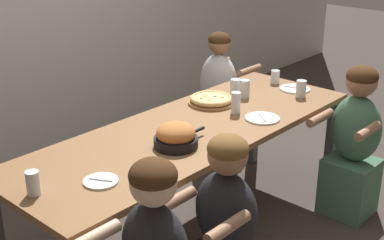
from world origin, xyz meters
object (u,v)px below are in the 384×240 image
Objects in this scene: skillet_bowl at (176,136)px; empty_plate_a at (101,181)px; drinking_glass_c at (301,89)px; diner_near_right at (353,147)px; empty_plate_b at (262,118)px; empty_plate_c at (295,89)px; drinking_glass_a at (33,184)px; pizza_board_main at (211,100)px; drinking_glass_d at (236,104)px; diner_near_midleft at (225,238)px; diner_far_right at (219,103)px; drinking_glass_f at (235,88)px; drinking_glass_e at (275,78)px; drinking_glass_b at (245,90)px.

empty_plate_a is at bearing -178.10° from skillet_bowl.
diner_near_right is (0.01, -0.45, -0.33)m from drinking_glass_c.
empty_plate_b and empty_plate_c have the same top height.
empty_plate_b is at bearing -175.02° from drinking_glass_c.
drinking_glass_a is (-2.23, 0.08, 0.05)m from empty_plate_c.
empty_plate_c is at bearing -22.02° from pizza_board_main.
skillet_bowl and drinking_glass_d have the same top height.
diner_near_midleft is 0.95× the size of diner_far_right.
diner_far_right is at bearing 22.52° from empty_plate_a.
diner_near_midleft is 2.00m from diner_far_right.
diner_near_right is at bearing -22.67° from skillet_bowl.
drinking_glass_f is 1.47m from diner_near_midleft.
drinking_glass_e is at bearing -9.56° from drinking_glass_f.
skillet_bowl is (-0.69, -0.32, 0.03)m from pizza_board_main.
drinking_glass_f is 0.10× the size of diner_far_right.
empty_plate_c is 0.48m from drinking_glass_f.
skillet_bowl is 0.66m from diner_near_midleft.
empty_plate_b is 0.21m from drinking_glass_d.
empty_plate_b is 0.20× the size of diner_far_right.
drinking_glass_c is at bearing 4.98° from empty_plate_b.
diner_near_right reaches higher than pizza_board_main.
pizza_board_main is 0.44m from empty_plate_b.
skillet_bowl is at bearing -166.81° from drinking_glass_b.
drinking_glass_f is (1.84, 0.20, -0.01)m from drinking_glass_a.
skillet_bowl is at bearing -169.87° from drinking_glass_e.
diner_near_right reaches higher than empty_plate_c.
diner_far_right is at bearing 54.26° from empty_plate_b.
drinking_glass_e is at bearing 6.29° from diner_far_right.
drinking_glass_c is (1.24, -0.08, -0.01)m from skillet_bowl.
drinking_glass_d is at bearing -54.74° from diner_near_midleft.
drinking_glass_b reaches higher than drinking_glass_c.
skillet_bowl reaches higher than drinking_glass_b.
diner_near_midleft is 1.44m from diner_near_right.
empty_plate_c is 1.86× the size of drinking_glass_a.
diner_near_right is at bearing -100.68° from empty_plate_c.
drinking_glass_c is at bearing 1.33° from diner_near_right.
pizza_board_main is 1.26m from diner_near_midleft.
empty_plate_b is at bearing -35.74° from diner_far_right.
drinking_glass_c is 1.54m from diner_near_midleft.
empty_plate_b is (1.26, -0.11, -0.00)m from empty_plate_a.
diner_far_right reaches higher than skillet_bowl.
empty_plate_a is at bearing -178.12° from empty_plate_c.
drinking_glass_b is 0.12× the size of diner_far_right.
empty_plate_a is 1.58m from drinking_glass_f.
empty_plate_b is at bearing -165.82° from empty_plate_c.
empty_plate_a is at bearing 178.18° from drinking_glass_c.
drinking_glass_b is (1.83, 0.10, -0.00)m from drinking_glass_a.
diner_near_right is at bearing -88.67° from drinking_glass_c.
drinking_glass_b is at bearing 133.12° from drinking_glass_c.
diner_near_right reaches higher than empty_plate_a.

